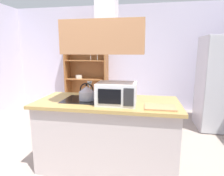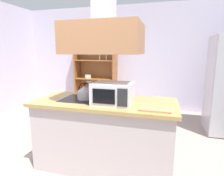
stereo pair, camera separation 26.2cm
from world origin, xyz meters
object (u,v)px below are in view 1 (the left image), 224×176
cutting_board (160,107)px  microwave (117,93)px  refrigerator (224,84)px  kettle (87,93)px  dish_cabinet (87,76)px  wine_glass_on_counter (90,85)px

cutting_board → microwave: (-0.50, 0.08, 0.12)m
refrigerator → kettle: refrigerator is taller
dish_cabinet → kettle: (0.83, -2.65, 0.12)m
cutting_board → microwave: bearing=171.3°
kettle → cutting_board: (0.91, -0.21, -0.08)m
refrigerator → cutting_board: size_ratio=5.32×
kettle → cutting_board: bearing=-12.8°
kettle → cutting_board: 0.94m
microwave → wine_glass_on_counter: (-0.44, 0.37, 0.02)m
kettle → microwave: microwave is taller
kettle → microwave: bearing=-17.5°
cutting_board → refrigerator: bearing=54.1°
refrigerator → wine_glass_on_counter: size_ratio=8.78×
microwave → wine_glass_on_counter: microwave is taller
wine_glass_on_counter → refrigerator: bearing=31.6°
microwave → refrigerator: bearing=43.9°
kettle → wine_glass_on_counter: kettle is taller
refrigerator → cutting_board: (-1.34, -1.85, 0.00)m
refrigerator → dish_cabinet: bearing=161.9°
dish_cabinet → cutting_board: 3.34m
cutting_board → wine_glass_on_counter: wine_glass_on_counter is taller
cutting_board → kettle: bearing=167.2°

